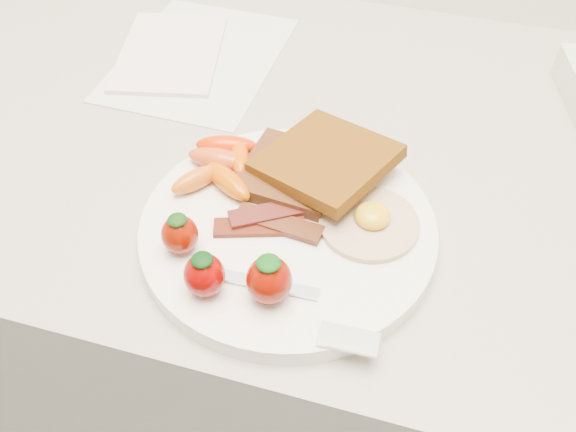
# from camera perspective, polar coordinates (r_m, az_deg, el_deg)

# --- Properties ---
(counter) EXTENTS (2.00, 0.60, 0.90)m
(counter) POSITION_cam_1_polar(r_m,az_deg,el_deg) (1.04, 3.78, -12.70)
(counter) COLOR gray
(counter) RESTS_ON ground
(plate) EXTENTS (0.27, 0.27, 0.02)m
(plate) POSITION_cam_1_polar(r_m,az_deg,el_deg) (0.59, 0.00, -1.27)
(plate) COLOR white
(plate) RESTS_ON counter
(toast_lower) EXTENTS (0.10, 0.10, 0.01)m
(toast_lower) POSITION_cam_1_polar(r_m,az_deg,el_deg) (0.62, 0.36, 3.88)
(toast_lower) COLOR black
(toast_lower) RESTS_ON plate
(toast_upper) EXTENTS (0.15, 0.15, 0.03)m
(toast_upper) POSITION_cam_1_polar(r_m,az_deg,el_deg) (0.61, 3.41, 4.99)
(toast_upper) COLOR #361204
(toast_upper) RESTS_ON toast_lower
(fried_egg) EXTENTS (0.10, 0.10, 0.02)m
(fried_egg) POSITION_cam_1_polar(r_m,az_deg,el_deg) (0.58, 7.30, -0.46)
(fried_egg) COLOR beige
(fried_egg) RESTS_ON plate
(bacon_strips) EXTENTS (0.10, 0.07, 0.01)m
(bacon_strips) POSITION_cam_1_polar(r_m,az_deg,el_deg) (0.58, -1.56, -0.40)
(bacon_strips) COLOR #360B0A
(bacon_strips) RESTS_ON plate
(baby_carrots) EXTENTS (0.09, 0.10, 0.02)m
(baby_carrots) POSITION_cam_1_polar(r_m,az_deg,el_deg) (0.63, -5.83, 4.63)
(baby_carrots) COLOR #C24417
(baby_carrots) RESTS_ON plate
(strawberries) EXTENTS (0.12, 0.07, 0.05)m
(strawberries) POSITION_cam_1_polar(r_m,az_deg,el_deg) (0.53, -5.70, -4.38)
(strawberries) COLOR #6B0E00
(strawberries) RESTS_ON plate
(fork) EXTENTS (0.17, 0.05, 0.00)m
(fork) POSITION_cam_1_polar(r_m,az_deg,el_deg) (0.52, 0.57, -8.03)
(fork) COLOR white
(fork) RESTS_ON plate
(paper_sheet) EXTENTS (0.19, 0.25, 0.00)m
(paper_sheet) POSITION_cam_1_polar(r_m,az_deg,el_deg) (0.82, -7.88, 13.70)
(paper_sheet) COLOR silver
(paper_sheet) RESTS_ON counter
(notepad) EXTENTS (0.16, 0.20, 0.01)m
(notepad) POSITION_cam_1_polar(r_m,az_deg,el_deg) (0.83, -10.41, 14.13)
(notepad) COLOR silver
(notepad) RESTS_ON paper_sheet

